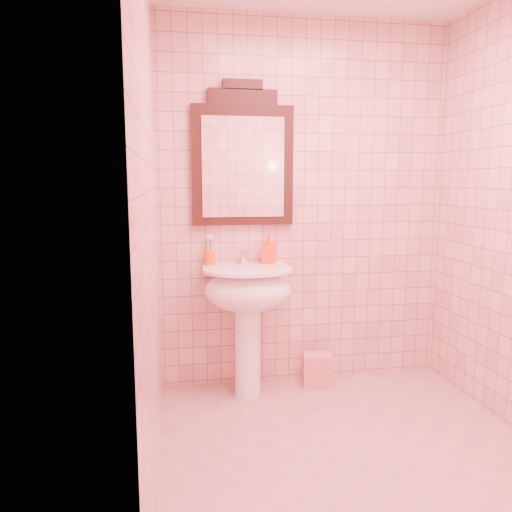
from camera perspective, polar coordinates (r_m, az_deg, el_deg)
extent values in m
plane|color=tan|center=(2.81, 11.41, -21.91)|extent=(2.20, 2.20, 0.00)
cube|color=beige|center=(3.48, 5.51, 5.76)|extent=(2.00, 0.02, 2.50)
cylinder|color=white|center=(3.34, -0.96, -10.07)|extent=(0.17, 0.17, 0.70)
ellipsoid|color=white|center=(3.22, -0.92, -3.94)|extent=(0.56, 0.46, 0.28)
cube|color=white|center=(3.36, -1.35, -1.42)|extent=(0.56, 0.15, 0.05)
cylinder|color=white|center=(3.20, -0.93, -1.58)|extent=(0.58, 0.58, 0.02)
cylinder|color=white|center=(3.35, -1.36, -0.16)|extent=(0.04, 0.04, 0.09)
cylinder|color=white|center=(3.29, -1.22, 0.30)|extent=(0.02, 0.10, 0.02)
cylinder|color=white|center=(3.25, -1.09, -0.17)|extent=(0.02, 0.02, 0.04)
cube|color=white|center=(3.35, -1.39, 0.80)|extent=(0.02, 0.07, 0.01)
cube|color=black|center=(3.36, -1.52, 10.27)|extent=(0.68, 0.05, 0.78)
cube|color=black|center=(3.40, -1.55, 17.72)|extent=(0.46, 0.05, 0.10)
cube|color=black|center=(3.42, -1.56, 18.98)|extent=(0.26, 0.05, 0.07)
cube|color=white|center=(3.33, -1.45, 10.12)|extent=(0.54, 0.01, 0.65)
cylinder|color=#D74A12|center=(3.33, -5.30, -0.24)|extent=(0.08, 0.08, 0.09)
cylinder|color=silver|center=(3.33, -5.02, 0.45)|extent=(0.01, 0.01, 0.17)
cylinder|color=#338CD8|center=(3.34, -5.19, 0.48)|extent=(0.01, 0.01, 0.17)
cylinder|color=#E5334C|center=(3.34, -5.48, 0.47)|extent=(0.01, 0.01, 0.17)
cylinder|color=#3FBF59|center=(3.33, -5.61, 0.43)|extent=(0.01, 0.01, 0.17)
cylinder|color=#D8CC4C|center=(3.31, -5.44, 0.40)|extent=(0.01, 0.01, 0.17)
cylinder|color=purple|center=(3.31, -5.15, 0.41)|extent=(0.01, 0.01, 0.17)
imported|color=red|center=(3.37, 1.47, 0.73)|extent=(0.11, 0.11, 0.19)
cube|color=pink|center=(3.58, 6.99, -12.81)|extent=(0.21, 0.16, 0.23)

